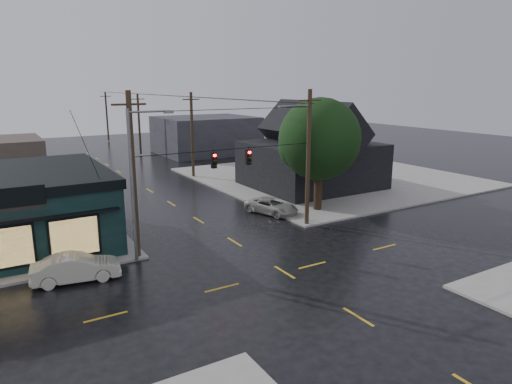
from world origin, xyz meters
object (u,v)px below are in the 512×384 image
utility_pole_ne (306,225)px  sedan_cream (76,268)px  corner_tree (320,139)px  suv_silver (272,206)px  utility_pole_nw (138,258)px

utility_pole_ne → sedan_cream: bearing=-174.5°
corner_tree → utility_pole_ne: size_ratio=0.92×
suv_silver → utility_pole_ne: bearing=-101.8°
utility_pole_nw → suv_silver: (12.50, 4.11, 0.65)m
utility_pole_ne → sedan_cream: size_ratio=2.21×
utility_pole_nw → utility_pole_ne: size_ratio=1.00×
utility_pole_ne → sedan_cream: 16.98m
utility_pole_ne → utility_pole_nw: bearing=180.0°
sedan_cream → utility_pole_nw: bearing=-58.3°
utility_pole_nw → sedan_cream: (-3.89, -1.63, 0.76)m
utility_pole_nw → sedan_cream: size_ratio=2.21×
corner_tree → utility_pole_ne: corner_tree is taller
corner_tree → utility_pole_nw: bearing=-170.0°
utility_pole_ne → sedan_cream: utility_pole_ne is taller
corner_tree → sedan_cream: (-20.22, -4.50, -5.31)m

